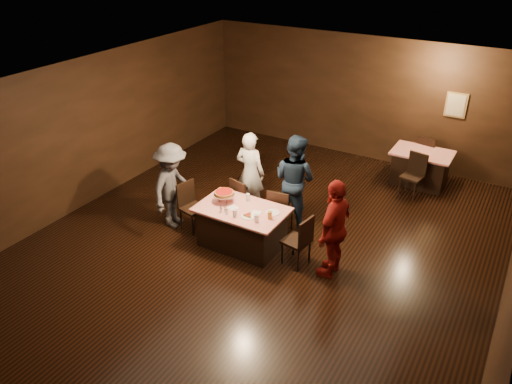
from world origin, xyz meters
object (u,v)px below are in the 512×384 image
main_table (242,227)px  back_table (420,168)px  chair_back_near (412,176)px  pizza_stand (224,193)px  diner_grey_knit (172,186)px  diner_white_jacket (250,172)px  chair_end_left (193,207)px  chair_back_far (427,155)px  chair_far_right (281,210)px  glass_front_right (256,218)px  glass_amber (270,215)px  glass_back (248,197)px  diner_navy_hoodie (295,180)px  glass_front_left (235,213)px  chair_end_right (296,240)px  chair_far_left (245,200)px  plate_empty (273,213)px  diner_red_shirt (334,229)px

main_table → back_table: size_ratio=1.23×
chair_back_near → pizza_stand: (-2.55, -3.43, 0.48)m
diner_grey_knit → diner_white_jacket: bearing=-45.8°
chair_end_left → chair_back_far: (3.25, 4.78, 0.00)m
back_table → diner_grey_knit: diner_grey_knit is taller
chair_far_right → chair_back_far: (1.75, 4.03, 0.00)m
chair_back_far → diner_grey_knit: bearing=62.1°
glass_front_right → glass_amber: same height
main_table → chair_far_right: chair_far_right is taller
glass_back → diner_navy_hoodie: bearing=63.8°
chair_back_near → glass_front_left: 4.34m
back_table → glass_amber: size_ratio=9.29×
chair_back_near → diner_navy_hoodie: (-1.73, -2.22, 0.44)m
chair_end_right → glass_back: (-1.15, 0.30, 0.37)m
chair_far_left → glass_front_right: chair_far_left is taller
main_table → glass_front_left: (0.05, -0.30, 0.46)m
chair_back_near → diner_navy_hoodie: bearing=-117.6°
chair_end_right → glass_amber: bearing=-75.5°
chair_end_left → glass_amber: size_ratio=6.79×
main_table → chair_back_near: chair_back_near is taller
chair_end_right → chair_back_near: size_ratio=1.00×
pizza_stand → back_table: bearing=58.3°
chair_far_left → pizza_stand: (0.00, -0.70, 0.48)m
chair_back_near → glass_amber: (-1.55, -3.53, 0.37)m
chair_back_near → diner_navy_hoodie: size_ratio=0.52×
diner_navy_hoodie → plate_empty: diner_navy_hoodie is taller
main_table → pizza_stand: 0.70m
chair_back_far → chair_end_left: bearing=65.1°
chair_end_left → glass_front_left: bearing=-91.9°
main_table → glass_back: glass_back is taller
chair_end_right → diner_red_shirt: size_ratio=0.54×
chair_far_left → glass_front_right: size_ratio=6.79×
diner_white_jacket → glass_back: diner_white_jacket is taller
diner_red_shirt → glass_back: diner_red_shirt is taller
diner_white_jacket → glass_front_right: diner_white_jacket is taller
chair_far_left → diner_navy_hoodie: size_ratio=0.52×
diner_red_shirt → chair_far_left: bearing=-105.8°
chair_far_right → glass_front_right: bearing=85.0°
chair_far_right → chair_end_left: bearing=18.7°
glass_front_left → glass_amber: bearing=24.4°
chair_back_near → diner_grey_knit: bearing=-125.8°
pizza_stand → chair_back_far: bearing=61.6°
main_table → glass_front_left: bearing=-80.5°
back_table → glass_amber: bearing=-110.2°
back_table → chair_end_left: (-3.25, -4.18, 0.09)m
glass_back → back_table: bearing=60.4°
chair_far_left → chair_back_far: (2.55, 4.03, 0.00)m
glass_front_left → glass_back: size_ratio=1.00×
main_table → chair_far_left: (-0.40, 0.75, 0.09)m
chair_back_far → main_table: bearing=75.1°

